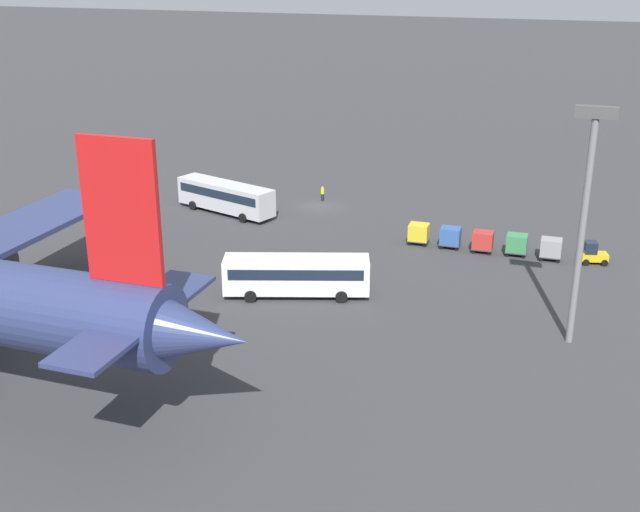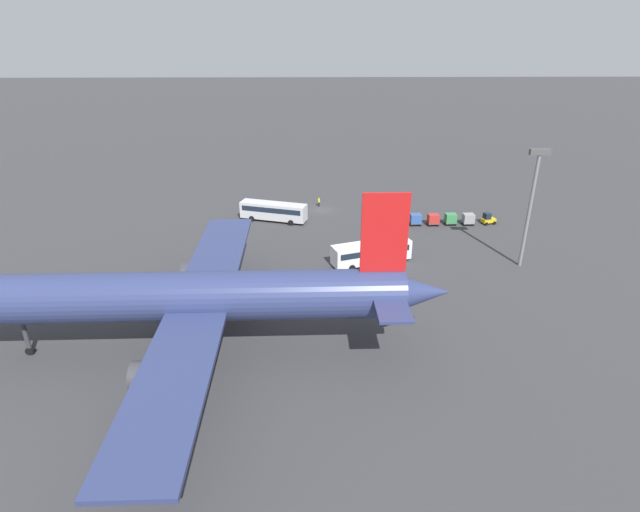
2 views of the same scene
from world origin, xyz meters
TOP-DOWN VIEW (x-y plane):
  - ground_plane at (0.00, 0.00)m, footprint 600.00×600.00m
  - shuttle_bus_near at (8.90, 5.73)m, footprint 12.47×6.25m
  - shuttle_bus_far at (-6.88, 24.50)m, footprint 12.35×6.67m
  - baggage_tug at (-29.90, 8.17)m, footprint 2.66×2.18m
  - worker_person at (0.43, -2.30)m, footprint 0.38×0.38m
  - cargo_cart_grey at (-26.17, 8.61)m, footprint 2.06×1.76m
  - cargo_cart_green at (-23.01, 8.48)m, footprint 2.06×1.76m
  - cargo_cart_red at (-19.85, 8.69)m, footprint 2.06×1.76m
  - cargo_cart_blue at (-16.69, 8.54)m, footprint 2.06×1.76m
  - cargo_cart_yellow at (-13.53, 8.51)m, footprint 2.06×1.76m
  - light_pole at (-28.98, 25.62)m, footprint 2.80×0.70m

SIDE VIEW (x-z plane):
  - ground_plane at x=0.00m, z-range 0.00..0.00m
  - worker_person at x=0.43m, z-range 0.00..1.74m
  - baggage_tug at x=-29.90m, z-range -0.11..1.99m
  - cargo_cart_grey at x=-26.17m, z-range 0.16..2.22m
  - cargo_cart_green at x=-23.01m, z-range 0.16..2.22m
  - cargo_cart_red at x=-19.85m, z-range 0.16..2.22m
  - cargo_cart_blue at x=-16.69m, z-range 0.16..2.22m
  - cargo_cart_yellow at x=-13.53m, z-range 0.16..2.22m
  - shuttle_bus_far at x=-6.88m, z-range 0.33..3.63m
  - shuttle_bus_near at x=8.90m, z-range 0.33..3.71m
  - light_pole at x=-28.98m, z-range 1.99..19.39m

